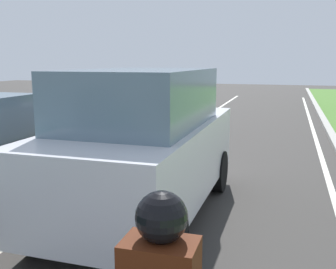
% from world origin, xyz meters
% --- Properties ---
extents(ground_plane, '(60.00, 60.00, 0.00)m').
position_xyz_m(ground_plane, '(0.00, 14.00, 0.00)').
color(ground_plane, '#383533').
extents(lane_line_center, '(0.12, 32.00, 0.01)m').
position_xyz_m(lane_line_center, '(-0.70, 14.00, 0.00)').
color(lane_line_center, silver).
rests_on(lane_line_center, ground).
extents(lane_line_right_edge, '(0.12, 32.00, 0.01)m').
position_xyz_m(lane_line_right_edge, '(3.60, 14.00, 0.00)').
color(lane_line_right_edge, silver).
rests_on(lane_line_right_edge, ground).
extents(car_suv_ahead, '(1.97, 4.50, 2.28)m').
position_xyz_m(car_suv_ahead, '(0.69, 8.20, 1.17)').
color(car_suv_ahead, silver).
rests_on(car_suv_ahead, ground).
extents(car_hatchback_far, '(1.85, 3.76, 1.78)m').
position_xyz_m(car_hatchback_far, '(-2.51, 14.67, 0.88)').
color(car_hatchback_far, maroon).
rests_on(car_hatchback_far, ground).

